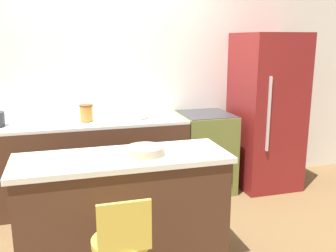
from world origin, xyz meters
The scene contains 9 objects.
ground_plane centered at (0.00, 0.00, 0.00)m, with size 14.00×14.00×0.00m, color brown.
wall_back centered at (0.00, 0.67, 1.30)m, with size 8.00×0.06×2.60m.
back_counter centered at (-0.35, 0.33, 0.44)m, with size 2.31×0.62×0.89m.
kitchen_island centered at (-0.05, -0.94, 0.44)m, with size 1.55×0.56×0.89m.
oven_range centered at (1.10, 0.33, 0.45)m, with size 0.56×0.63×0.89m.
refrigerator centered at (1.83, 0.28, 0.89)m, with size 0.67×0.74×1.77m.
mixing_bowl centered at (0.32, 0.30, 0.94)m, with size 0.21×0.21×0.10m.
canister_jar centered at (-0.21, 0.30, 0.98)m, with size 0.14×0.14×0.17m.
fruit_bowl centered at (0.11, -0.96, 0.92)m, with size 0.27×0.27×0.06m.
Camera 1 is at (-0.45, -3.49, 1.70)m, focal length 40.00 mm.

